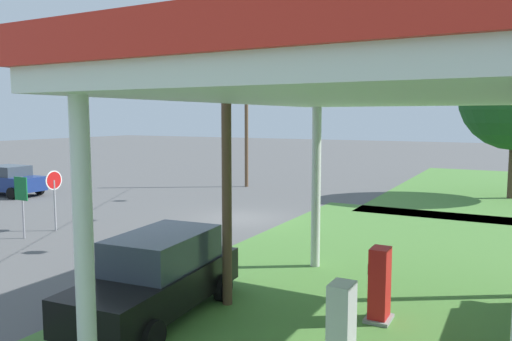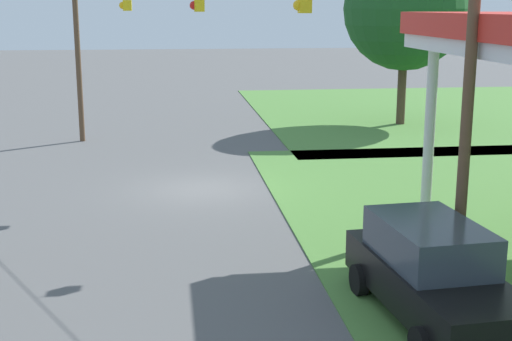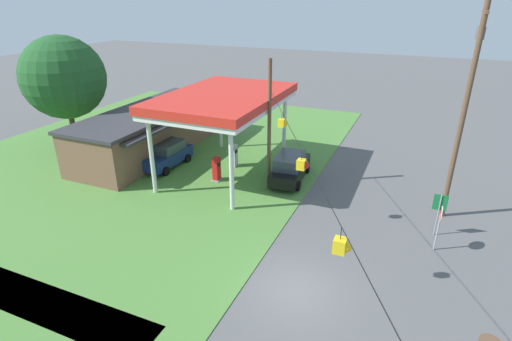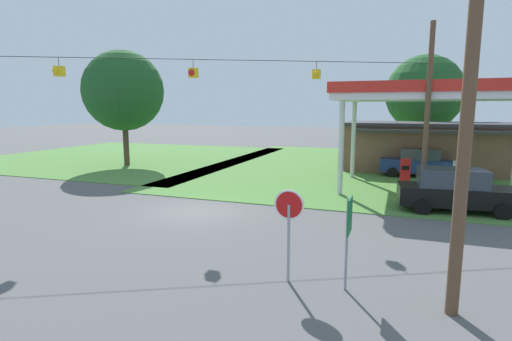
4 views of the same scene
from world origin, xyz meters
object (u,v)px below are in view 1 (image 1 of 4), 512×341
object	(u,v)px
stop_sign_roadside	(54,187)
car_on_crossroad	(11,180)
gas_station_canopy	(368,81)
car_at_pumps_front	(159,275)
fuel_pump_far	(341,332)
route_sign	(22,195)
fuel_pump_near	(379,287)

from	to	relation	value
stop_sign_roadside	car_on_crossroad	bearing A→B (deg)	62.46
car_on_crossroad	stop_sign_roadside	xyz separation A→B (m)	(5.25, 10.07, 0.89)
gas_station_canopy	car_at_pumps_front	distance (m)	6.43
gas_station_canopy	car_at_pumps_front	size ratio (longest dim) A/B	2.07
stop_sign_roadside	fuel_pump_far	bearing A→B (deg)	-111.89
car_on_crossroad	route_sign	bearing A→B (deg)	-34.86
gas_station_canopy	fuel_pump_near	world-z (taller)	gas_station_canopy
gas_station_canopy	stop_sign_roadside	distance (m)	15.19
gas_station_canopy	fuel_pump_near	size ratio (longest dim) A/B	6.12
fuel_pump_near	car_on_crossroad	distance (m)	25.55
gas_station_canopy	fuel_pump_far	bearing A→B (deg)	-0.06
gas_station_canopy	stop_sign_roadside	bearing A→B (deg)	-106.97
car_at_pumps_front	route_sign	size ratio (longest dim) A/B	2.14
fuel_pump_near	route_sign	bearing A→B (deg)	-95.74
fuel_pump_far	stop_sign_roadside	distance (m)	15.25
car_at_pumps_front	fuel_pump_near	bearing A→B (deg)	109.15
stop_sign_roadside	route_sign	size ratio (longest dim) A/B	1.04
fuel_pump_near	stop_sign_roadside	distance (m)	14.46
gas_station_canopy	route_sign	xyz separation A→B (m)	(-2.78, -14.11, -3.66)
gas_station_canopy	route_sign	world-z (taller)	gas_station_canopy
car_at_pumps_front	car_on_crossroad	xyz separation A→B (m)	(-10.28, -19.54, -0.07)
car_at_pumps_front	route_sign	bearing A→B (deg)	-115.25
fuel_pump_near	car_on_crossroad	bearing A→B (deg)	-108.73
car_on_crossroad	fuel_pump_far	bearing A→B (deg)	-25.25
fuel_pump_far	route_sign	xyz separation A→B (m)	(-4.14, -14.11, 0.88)
fuel_pump_near	route_sign	xyz separation A→B (m)	(-1.42, -14.11, 0.88)
fuel_pump_far	fuel_pump_near	bearing A→B (deg)	180.00
gas_station_canopy	car_on_crossroad	bearing A→B (deg)	-111.57
car_at_pumps_front	gas_station_canopy	bearing A→B (deg)	93.83
fuel_pump_near	car_on_crossroad	world-z (taller)	car_on_crossroad
route_sign	fuel_pump_far	bearing A→B (deg)	73.64
fuel_pump_near	fuel_pump_far	world-z (taller)	same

